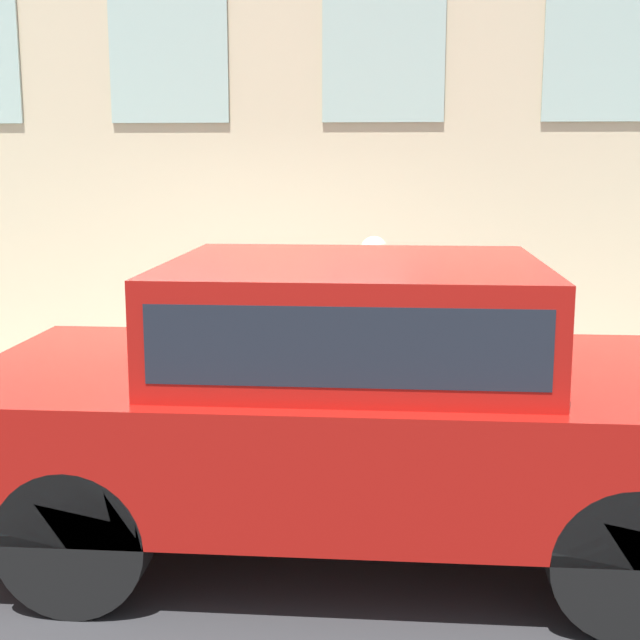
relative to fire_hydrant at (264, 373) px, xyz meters
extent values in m
plane|color=#2D2D30|center=(-0.63, 0.16, -0.53)|extent=(80.00, 80.00, 0.00)
cube|color=gray|center=(0.69, 0.16, -0.45)|extent=(2.64, 60.00, 0.15)
cube|color=#9EBCB2|center=(1.99, -0.87, 3.08)|extent=(0.03, 1.15, 2.18)
cube|color=#9EBCB2|center=(1.99, 1.19, 3.08)|extent=(0.03, 1.15, 2.18)
cylinder|color=gold|center=(0.00, 0.00, -0.36)|extent=(0.32, 0.32, 0.04)
cylinder|color=gold|center=(0.00, 0.00, -0.07)|extent=(0.24, 0.24, 0.62)
sphere|color=#A4891E|center=(0.00, 0.00, 0.24)|extent=(0.25, 0.25, 0.25)
cylinder|color=black|center=(0.00, 0.00, 0.32)|extent=(0.08, 0.08, 0.10)
cylinder|color=gold|center=(0.00, -0.17, 0.00)|extent=(0.09, 0.10, 0.09)
cylinder|color=gold|center=(0.00, 0.17, 0.00)|extent=(0.09, 0.10, 0.09)
cylinder|color=#232328|center=(0.37, -0.83, -0.04)|extent=(0.10, 0.10, 0.68)
cylinder|color=#232328|center=(0.51, -0.83, -0.04)|extent=(0.10, 0.10, 0.68)
cube|color=#72288C|center=(0.44, -0.83, 0.56)|extent=(0.18, 0.13, 0.51)
cylinder|color=#72288C|center=(0.31, -0.83, 0.57)|extent=(0.08, 0.08, 0.49)
cylinder|color=#72288C|center=(0.57, -0.83, 0.57)|extent=(0.08, 0.08, 0.49)
sphere|color=beige|center=(0.44, -0.83, 0.92)|extent=(0.23, 0.23, 0.23)
cylinder|color=black|center=(-2.76, 0.52, -0.16)|extent=(0.24, 0.74, 0.74)
cylinder|color=black|center=(-0.97, 0.52, -0.16)|extent=(0.24, 0.74, 0.74)
cylinder|color=black|center=(-2.76, -2.09, -0.16)|extent=(0.24, 0.74, 0.74)
cylinder|color=black|center=(-0.97, -2.09, -0.16)|extent=(0.24, 0.74, 0.74)
cube|color=#A5140F|center=(-1.87, -0.78, 0.18)|extent=(2.02, 4.21, 0.68)
cube|color=#A5140F|center=(-1.87, -0.78, 0.81)|extent=(1.78, 2.02, 0.59)
cube|color=#1E232D|center=(-1.87, -0.78, 0.81)|extent=(1.79, 1.86, 0.38)
camera|label=1|loc=(-6.69, -1.00, 1.66)|focal=50.00mm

